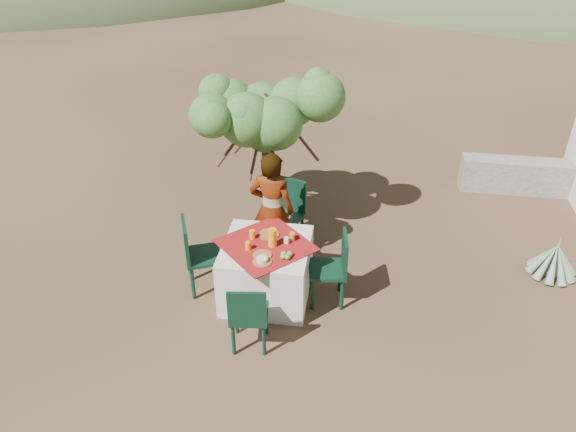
# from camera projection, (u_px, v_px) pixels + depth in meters

# --- Properties ---
(ground) EXTENTS (160.00, 160.00, 0.00)m
(ground) POSITION_uv_depth(u_px,v_px,m) (292.00, 309.00, 6.77)
(ground) COLOR #352218
(ground) RESTS_ON ground
(table) EXTENTS (1.30, 1.30, 0.76)m
(table) POSITION_uv_depth(u_px,v_px,m) (267.00, 270.00, 6.79)
(table) COLOR silver
(table) RESTS_ON ground
(chair_far) EXTENTS (0.58, 0.58, 0.99)m
(chair_far) POSITION_uv_depth(u_px,v_px,m) (287.00, 211.00, 7.64)
(chair_far) COLOR black
(chair_far) RESTS_ON ground
(chair_near) EXTENTS (0.46, 0.46, 0.89)m
(chair_near) POSITION_uv_depth(u_px,v_px,m) (248.00, 315.00, 5.96)
(chair_near) COLOR black
(chair_near) RESTS_ON ground
(chair_left) EXTENTS (0.59, 0.59, 0.99)m
(chair_left) POSITION_uv_depth(u_px,v_px,m) (197.00, 252.00, 6.82)
(chair_left) COLOR black
(chair_left) RESTS_ON ground
(chair_right) EXTENTS (0.49, 0.49, 0.93)m
(chair_right) POSITION_uv_depth(u_px,v_px,m) (334.00, 266.00, 6.64)
(chair_right) COLOR black
(chair_right) RESTS_ON ground
(person) EXTENTS (0.64, 0.46, 1.62)m
(person) POSITION_uv_depth(u_px,v_px,m) (272.00, 210.00, 7.15)
(person) COLOR #8C6651
(person) RESTS_ON ground
(shrub_tree) EXTENTS (1.78, 1.75, 2.10)m
(shrub_tree) POSITION_uv_depth(u_px,v_px,m) (271.00, 121.00, 7.44)
(shrub_tree) COLOR #4B3025
(shrub_tree) RESTS_ON ground
(agave) EXTENTS (0.63, 0.61, 0.67)m
(agave) POSITION_uv_depth(u_px,v_px,m) (554.00, 260.00, 7.22)
(agave) COLOR gray
(agave) RESTS_ON ground
(stone_wall) EXTENTS (2.60, 0.35, 0.55)m
(stone_wall) POSITION_uv_depth(u_px,v_px,m) (544.00, 177.00, 9.01)
(stone_wall) COLOR gray
(stone_wall) RESTS_ON ground
(plate_far) EXTENTS (0.25, 0.25, 0.01)m
(plate_far) POSITION_uv_depth(u_px,v_px,m) (269.00, 234.00, 6.76)
(plate_far) COLOR brown
(plate_far) RESTS_ON table
(plate_near) EXTENTS (0.22, 0.22, 0.01)m
(plate_near) POSITION_uv_depth(u_px,v_px,m) (262.00, 255.00, 6.40)
(plate_near) COLOR brown
(plate_near) RESTS_ON table
(glass_far) EXTENTS (0.07, 0.07, 0.11)m
(glass_far) POSITION_uv_depth(u_px,v_px,m) (252.00, 234.00, 6.67)
(glass_far) COLOR orange
(glass_far) RESTS_ON table
(glass_near) EXTENTS (0.06, 0.06, 0.10)m
(glass_near) POSITION_uv_depth(u_px,v_px,m) (248.00, 246.00, 6.48)
(glass_near) COLOR orange
(glass_near) RESTS_ON table
(juice_pitcher) EXTENTS (0.10, 0.10, 0.23)m
(juice_pitcher) POSITION_uv_depth(u_px,v_px,m) (272.00, 238.00, 6.51)
(juice_pitcher) COLOR orange
(juice_pitcher) RESTS_ON table
(bowl_plate) EXTENTS (0.22, 0.22, 0.01)m
(bowl_plate) POSITION_uv_depth(u_px,v_px,m) (262.00, 262.00, 6.30)
(bowl_plate) COLOR brown
(bowl_plate) RESTS_ON table
(white_bowl) EXTENTS (0.13, 0.13, 0.05)m
(white_bowl) POSITION_uv_depth(u_px,v_px,m) (262.00, 259.00, 6.28)
(white_bowl) COLOR silver
(white_bowl) RESTS_ON bowl_plate
(jar_left) EXTENTS (0.06, 0.06, 0.10)m
(jar_left) POSITION_uv_depth(u_px,v_px,m) (292.00, 237.00, 6.64)
(jar_left) COLOR orange
(jar_left) RESTS_ON table
(jar_right) EXTENTS (0.06, 0.06, 0.09)m
(jar_right) POSITION_uv_depth(u_px,v_px,m) (292.00, 236.00, 6.67)
(jar_right) COLOR orange
(jar_right) RESTS_ON table
(napkin_holder) EXTENTS (0.07, 0.06, 0.08)m
(napkin_holder) POSITION_uv_depth(u_px,v_px,m) (286.00, 240.00, 6.59)
(napkin_holder) COLOR silver
(napkin_holder) RESTS_ON table
(fruit_cluster) EXTENTS (0.14, 0.13, 0.07)m
(fruit_cluster) POSITION_uv_depth(u_px,v_px,m) (286.00, 255.00, 6.35)
(fruit_cluster) COLOR olive
(fruit_cluster) RESTS_ON table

